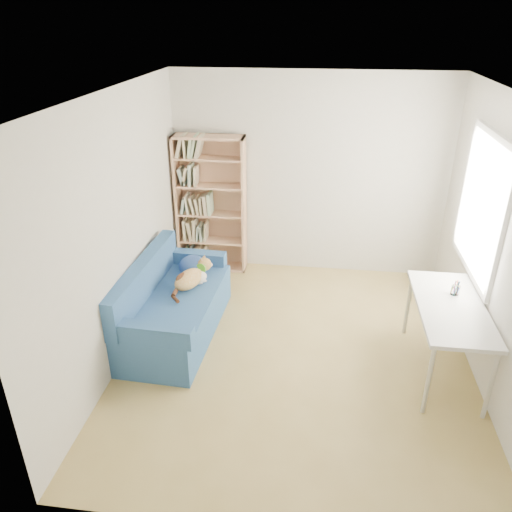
{
  "coord_description": "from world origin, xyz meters",
  "views": [
    {
      "loc": [
        0.14,
        -4.21,
        3.2
      ],
      "look_at": [
        -0.48,
        0.53,
        0.85
      ],
      "focal_mm": 35.0,
      "sensor_mm": 36.0,
      "label": 1
    }
  ],
  "objects": [
    {
      "name": "bookshelf",
      "position": [
        -1.25,
        1.84,
        0.84
      ],
      "size": [
        0.91,
        0.28,
        1.82
      ],
      "color": "tan",
      "rests_on": "ground"
    },
    {
      "name": "desk",
      "position": [
        1.42,
        -0.06,
        0.68
      ],
      "size": [
        0.61,
        1.33,
        0.75
      ],
      "color": "white",
      "rests_on": "ground"
    },
    {
      "name": "sofa",
      "position": [
        -1.36,
        0.25,
        0.32
      ],
      "size": [
        0.91,
        1.77,
        0.85
      ],
      "rotation": [
        0.0,
        0.0,
        -0.05
      ],
      "color": "navy",
      "rests_on": "ground"
    },
    {
      "name": "room_shell",
      "position": [
        0.1,
        0.03,
        1.64
      ],
      "size": [
        3.54,
        4.04,
        2.62
      ],
      "color": "silver",
      "rests_on": "ground"
    },
    {
      "name": "pen_cup",
      "position": [
        1.5,
        0.15,
        0.81
      ],
      "size": [
        0.08,
        0.08,
        0.16
      ],
      "color": "white",
      "rests_on": "desk"
    },
    {
      "name": "ground",
      "position": [
        0.0,
        0.0,
        0.0
      ],
      "size": [
        4.0,
        4.0,
        0.0
      ],
      "primitive_type": "plane",
      "color": "#A68B4B",
      "rests_on": "ground"
    }
  ]
}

